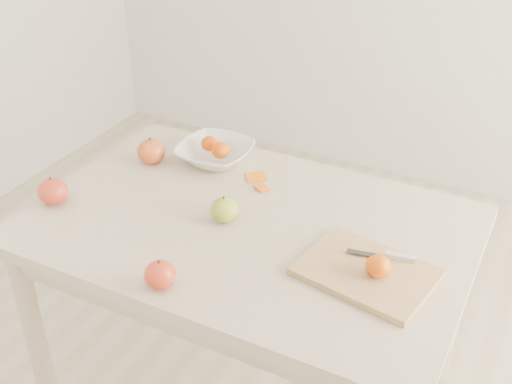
% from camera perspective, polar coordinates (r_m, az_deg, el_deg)
% --- Properties ---
extents(table, '(1.20, 0.80, 0.75)m').
position_cam_1_polar(table, '(1.82, -0.72, -5.27)').
color(table, '#C7B296').
rests_on(table, ground).
extents(cutting_board, '(0.35, 0.28, 0.02)m').
position_cam_1_polar(cutting_board, '(1.60, 9.78, -7.03)').
color(cutting_board, '#AA8355').
rests_on(cutting_board, table).
extents(board_tangerine, '(0.06, 0.06, 0.05)m').
position_cam_1_polar(board_tangerine, '(1.56, 10.82, -6.49)').
color(board_tangerine, '#C73F07').
rests_on(board_tangerine, cutting_board).
extents(fruit_bowl, '(0.23, 0.23, 0.06)m').
position_cam_1_polar(fruit_bowl, '(2.05, -3.66, 3.45)').
color(fruit_bowl, white).
rests_on(fruit_bowl, table).
extents(bowl_tangerine_near, '(0.06, 0.06, 0.05)m').
position_cam_1_polar(bowl_tangerine_near, '(2.05, -4.15, 4.33)').
color(bowl_tangerine_near, '#DD3A07').
rests_on(bowl_tangerine_near, fruit_bowl).
extents(bowl_tangerine_far, '(0.06, 0.06, 0.05)m').
position_cam_1_polar(bowl_tangerine_far, '(2.01, -3.17, 3.76)').
color(bowl_tangerine_far, '#CD4607').
rests_on(bowl_tangerine_far, fruit_bowl).
extents(orange_peel_a, '(0.07, 0.07, 0.01)m').
position_cam_1_polar(orange_peel_a, '(1.96, 0.03, 1.22)').
color(orange_peel_a, '#C65E0E').
rests_on(orange_peel_a, table).
extents(orange_peel_b, '(0.06, 0.05, 0.01)m').
position_cam_1_polar(orange_peel_b, '(1.91, 0.55, 0.34)').
color(orange_peel_b, '#D45B0F').
rests_on(orange_peel_b, table).
extents(paring_knife, '(0.17, 0.06, 0.01)m').
position_cam_1_polar(paring_knife, '(1.63, 12.18, -5.62)').
color(paring_knife, silver).
rests_on(paring_knife, cutting_board).
extents(apple_green, '(0.08, 0.08, 0.07)m').
position_cam_1_polar(apple_green, '(1.75, -2.84, -1.58)').
color(apple_green, olive).
rests_on(apple_green, table).
extents(apple_red_c, '(0.08, 0.08, 0.07)m').
position_cam_1_polar(apple_red_c, '(1.54, -8.54, -7.27)').
color(apple_red_c, '#940302').
rests_on(apple_red_c, table).
extents(apple_red_a, '(0.09, 0.09, 0.08)m').
position_cam_1_polar(apple_red_a, '(2.06, -9.30, 3.59)').
color(apple_red_a, maroon).
rests_on(apple_red_a, table).
extents(apple_red_d, '(0.09, 0.09, 0.08)m').
position_cam_1_polar(apple_red_d, '(1.91, -17.63, 0.06)').
color(apple_red_d, maroon).
rests_on(apple_red_d, table).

